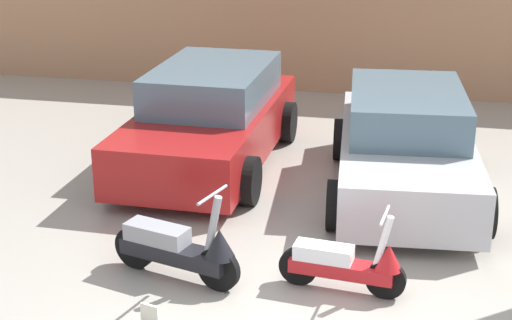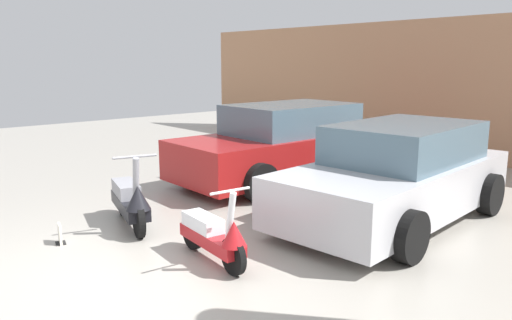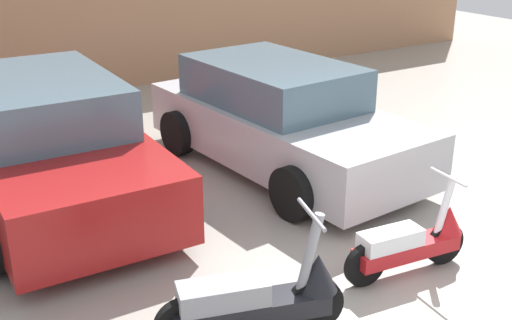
# 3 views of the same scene
# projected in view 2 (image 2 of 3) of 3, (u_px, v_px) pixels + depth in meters

# --- Properties ---
(ground_plane) EXTENTS (28.00, 28.00, 0.00)m
(ground_plane) POSITION_uv_depth(u_px,v_px,m) (120.00, 275.00, 5.45)
(ground_plane) COLOR #9E998E
(wall_back) EXTENTS (19.60, 0.12, 3.30)m
(wall_back) POSITION_uv_depth(u_px,v_px,m) (495.00, 91.00, 10.98)
(wall_back) COLOR tan
(wall_back) RESTS_ON ground_plane
(scooter_front_left) EXTENTS (1.54, 0.73, 1.10)m
(scooter_front_left) POSITION_uv_depth(u_px,v_px,m) (131.00, 200.00, 6.97)
(scooter_front_left) COLOR black
(scooter_front_left) RESTS_ON ground_plane
(scooter_front_right) EXTENTS (1.37, 0.49, 0.95)m
(scooter_front_right) POSITION_uv_depth(u_px,v_px,m) (214.00, 235.00, 5.73)
(scooter_front_right) COLOR black
(scooter_front_right) RESTS_ON ground_plane
(car_rear_left) EXTENTS (2.17, 4.39, 1.48)m
(car_rear_left) POSITION_uv_depth(u_px,v_px,m) (284.00, 144.00, 9.75)
(car_rear_left) COLOR maroon
(car_rear_left) RESTS_ON ground_plane
(car_rear_center) EXTENTS (2.27, 4.29, 1.41)m
(car_rear_center) POSITION_uv_depth(u_px,v_px,m) (398.00, 175.00, 7.24)
(car_rear_center) COLOR #B7B7BC
(car_rear_center) RESTS_ON ground_plane
(placard_near_left_scooter) EXTENTS (0.20, 0.16, 0.26)m
(placard_near_left_scooter) POSITION_uv_depth(u_px,v_px,m) (60.00, 235.00, 6.38)
(placard_near_left_scooter) COLOR black
(placard_near_left_scooter) RESTS_ON ground_plane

